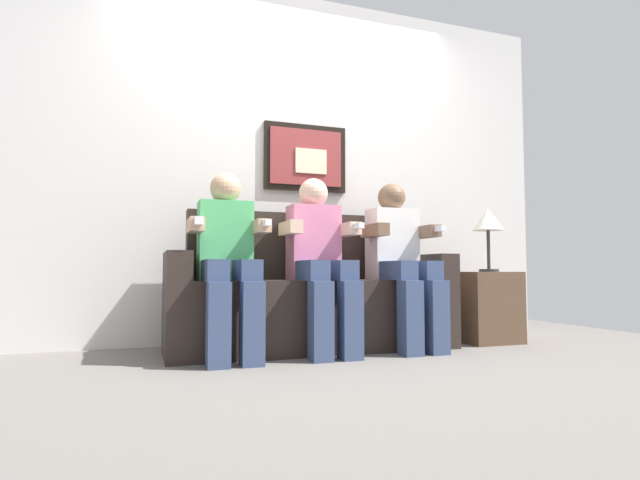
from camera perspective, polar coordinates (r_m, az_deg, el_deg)
name	(u,v)px	position (r m, az deg, el deg)	size (l,w,h in m)	color
ground_plane	(328,357)	(3.04, 0.96, -13.13)	(5.52, 5.52, 0.00)	#66605B
back_wall_assembly	(293,165)	(3.81, -3.07, 8.54)	(4.24, 0.10, 2.60)	silver
couch	(311,301)	(3.31, -1.02, -6.89)	(1.84, 0.58, 0.90)	#2D231E
person_on_left	(228,254)	(3.01, -10.39, -1.58)	(0.46, 0.56, 1.11)	#4CB266
person_in_middle	(320,255)	(3.15, -0.05, -1.73)	(0.46, 0.56, 1.11)	pink
person_on_right	(401,256)	(3.38, 9.14, -1.80)	(0.46, 0.56, 1.11)	white
side_table_right	(484,307)	(3.82, 18.09, -7.20)	(0.40, 0.40, 0.50)	brown
table_lamp	(488,222)	(3.84, 18.50, 1.91)	(0.22, 0.22, 0.46)	#333338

